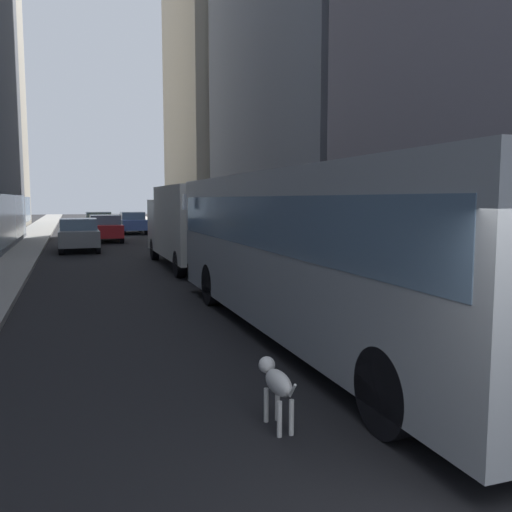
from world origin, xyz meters
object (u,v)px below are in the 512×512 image
object	(u,v)px
car_red_coupe	(105,228)
car_yellow_taxi	(98,222)
car_grey_wagon	(79,234)
transit_bus	(318,242)
car_blue_hatchback	(132,223)
dalmatian_dog	(276,382)
box_truck	(192,223)

from	to	relation	value
car_red_coupe	car_yellow_taxi	size ratio (longest dim) A/B	1.03
car_grey_wagon	transit_bus	bearing A→B (deg)	-78.14
car_red_coupe	car_blue_hatchback	xyz separation A→B (m)	(2.40, 7.40, -0.00)
dalmatian_dog	car_yellow_taxi	bearing A→B (deg)	90.34
box_truck	dalmatian_dog	xyz separation A→B (m)	(-2.18, -14.45, -1.15)
car_yellow_taxi	car_grey_wagon	distance (m)	14.15
car_red_coupe	car_yellow_taxi	bearing A→B (deg)	90.00
car_blue_hatchback	box_truck	size ratio (longest dim) A/B	0.60
box_truck	car_blue_hatchback	bearing A→B (deg)	90.00
car_red_coupe	car_yellow_taxi	xyz separation A→B (m)	(0.00, 8.42, -0.00)
car_yellow_taxi	car_grey_wagon	world-z (taller)	same
car_blue_hatchback	car_yellow_taxi	world-z (taller)	same
car_red_coupe	car_grey_wagon	size ratio (longest dim) A/B	0.95
car_blue_hatchback	transit_bus	bearing A→B (deg)	-90.00
car_grey_wagon	dalmatian_dog	xyz separation A→B (m)	(1.82, -22.55, -0.31)
car_grey_wagon	box_truck	bearing A→B (deg)	-63.73
car_grey_wagon	dalmatian_dog	bearing A→B (deg)	-85.39
transit_bus	box_truck	world-z (taller)	same
car_red_coupe	transit_bus	bearing A→B (deg)	-84.45
car_blue_hatchback	car_red_coupe	bearing A→B (deg)	-107.97
car_blue_hatchback	dalmatian_dog	world-z (taller)	car_blue_hatchback
transit_bus	car_grey_wagon	size ratio (longest dim) A/B	2.51
transit_bus	car_yellow_taxi	distance (m)	33.20
car_yellow_taxi	box_truck	world-z (taller)	box_truck
car_yellow_taxi	dalmatian_dog	xyz separation A→B (m)	(0.22, -36.61, -0.31)
transit_bus	car_blue_hatchback	bearing A→B (deg)	90.00
car_yellow_taxi	car_grey_wagon	bearing A→B (deg)	-96.49
car_yellow_taxi	car_red_coupe	bearing A→B (deg)	-90.00
car_yellow_taxi	car_grey_wagon	xyz separation A→B (m)	(-1.60, -14.06, 0.00)
transit_bus	car_grey_wagon	distance (m)	19.48
car_red_coupe	dalmatian_dog	distance (m)	28.19
car_red_coupe	box_truck	xyz separation A→B (m)	(2.40, -13.74, 0.84)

